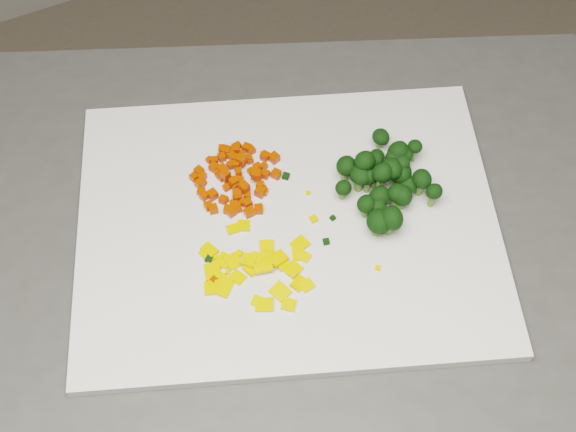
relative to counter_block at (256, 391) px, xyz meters
name	(u,v)px	position (x,y,z in m)	size (l,w,h in m)	color
counter_block	(256,391)	(0.00, 0.00, 0.00)	(0.91, 0.64, 0.90)	#444341
cutting_board	(288,224)	(0.06, 0.00, 0.46)	(0.47, 0.37, 0.01)	white
carrot_pile	(238,175)	(0.03, 0.08, 0.48)	(0.11, 0.11, 0.03)	#BF2902
pepper_pile	(258,260)	(0.00, -0.03, 0.47)	(0.12, 0.12, 0.02)	yellow
broccoli_pile	(383,173)	(0.17, 0.00, 0.49)	(0.13, 0.13, 0.06)	black
carrot_cube_0	(265,174)	(0.06, 0.07, 0.47)	(0.01, 0.01, 0.01)	#BF2902
carrot_cube_1	(202,177)	(-0.01, 0.10, 0.47)	(0.01, 0.01, 0.01)	#BF2902
carrot_cube_2	(264,191)	(0.05, 0.05, 0.47)	(0.01, 0.01, 0.01)	#BF2902
carrot_cube_3	(257,175)	(0.05, 0.07, 0.48)	(0.01, 0.01, 0.01)	#BF2902
carrot_cube_4	(223,200)	(0.00, 0.06, 0.47)	(0.01, 0.01, 0.01)	#BF2902
carrot_cube_5	(260,192)	(0.04, 0.05, 0.47)	(0.01, 0.01, 0.01)	#BF2902
carrot_cube_6	(230,152)	(0.04, 0.12, 0.47)	(0.01, 0.01, 0.01)	#BF2902
carrot_cube_7	(276,174)	(0.07, 0.07, 0.47)	(0.01, 0.01, 0.01)	#BF2902
carrot_cube_8	(265,156)	(0.07, 0.10, 0.47)	(0.01, 0.01, 0.01)	#BF2902
carrot_cube_9	(214,167)	(0.01, 0.11, 0.47)	(0.01, 0.01, 0.01)	#BF2902
carrot_cube_10	(217,172)	(0.01, 0.10, 0.47)	(0.01, 0.01, 0.01)	#BF2902
carrot_cube_11	(201,191)	(-0.02, 0.08, 0.47)	(0.01, 0.01, 0.01)	#BF2902
carrot_cube_12	(243,203)	(0.02, 0.05, 0.47)	(0.01, 0.01, 0.01)	#BF2902
carrot_cube_13	(203,182)	(-0.01, 0.09, 0.47)	(0.01, 0.01, 0.01)	#BF2902
carrot_cube_14	(239,163)	(0.04, 0.10, 0.47)	(0.01, 0.01, 0.01)	#BF2902
carrot_cube_15	(226,188)	(0.01, 0.07, 0.47)	(0.01, 0.01, 0.01)	#BF2902
carrot_cube_16	(247,148)	(0.06, 0.12, 0.47)	(0.01, 0.01, 0.01)	#BF2902
carrot_cube_17	(215,160)	(0.02, 0.12, 0.47)	(0.01, 0.01, 0.01)	#BF2902
carrot_cube_18	(251,171)	(0.05, 0.08, 0.47)	(0.01, 0.01, 0.01)	#BF2902
carrot_cube_19	(264,192)	(0.05, 0.05, 0.47)	(0.01, 0.01, 0.01)	#BF2902
carrot_cube_20	(257,167)	(0.06, 0.08, 0.47)	(0.01, 0.01, 0.01)	#BF2902
carrot_cube_21	(247,203)	(0.03, 0.04, 0.47)	(0.01, 0.01, 0.01)	#BF2902
carrot_cube_22	(241,160)	(0.04, 0.10, 0.48)	(0.01, 0.01, 0.01)	#BF2902
carrot_cube_23	(247,195)	(0.03, 0.05, 0.47)	(0.01, 0.01, 0.01)	#BF2902
carrot_cube_24	(227,180)	(0.02, 0.08, 0.47)	(0.01, 0.01, 0.01)	#BF2902
carrot_cube_25	(237,206)	(0.01, 0.05, 0.47)	(0.01, 0.01, 0.01)	#BF2902
carrot_cube_26	(221,178)	(0.01, 0.09, 0.47)	(0.01, 0.01, 0.01)	#BF2902
carrot_cube_27	(225,200)	(0.00, 0.06, 0.47)	(0.01, 0.01, 0.01)	#BF2902
carrot_cube_28	(236,164)	(0.03, 0.10, 0.47)	(0.01, 0.01, 0.01)	#BF2902
carrot_cube_29	(249,213)	(0.02, 0.03, 0.47)	(0.01, 0.01, 0.01)	#BF2902
carrot_cube_30	(256,174)	(0.05, 0.07, 0.48)	(0.01, 0.01, 0.01)	#BF2902
carrot_cube_31	(264,156)	(0.07, 0.10, 0.47)	(0.01, 0.01, 0.01)	#BF2902
carrot_cube_32	(250,160)	(0.05, 0.10, 0.47)	(0.01, 0.01, 0.01)	#BF2902
carrot_cube_33	(200,184)	(-0.01, 0.09, 0.47)	(0.01, 0.01, 0.01)	#BF2902
carrot_cube_34	(234,185)	(0.02, 0.07, 0.47)	(0.01, 0.01, 0.01)	#BF2902
carrot_cube_35	(238,146)	(0.05, 0.12, 0.47)	(0.01, 0.01, 0.01)	#BF2902
carrot_cube_36	(199,171)	(-0.01, 0.11, 0.47)	(0.01, 0.01, 0.01)	#BF2902
carrot_cube_37	(222,170)	(0.02, 0.10, 0.47)	(0.01, 0.01, 0.01)	#BF2902
carrot_cube_38	(277,175)	(0.07, 0.06, 0.47)	(0.01, 0.01, 0.01)	#BF2902
carrot_cube_39	(264,166)	(0.06, 0.08, 0.47)	(0.01, 0.01, 0.01)	#BF2902
carrot_cube_40	(213,209)	(-0.01, 0.05, 0.47)	(0.01, 0.01, 0.01)	#BF2902
carrot_cube_41	(234,182)	(0.02, 0.07, 0.47)	(0.01, 0.01, 0.01)	#BF2902
carrot_cube_42	(231,165)	(0.03, 0.10, 0.47)	(0.01, 0.01, 0.01)	#BF2902
carrot_cube_43	(226,175)	(0.02, 0.08, 0.48)	(0.01, 0.01, 0.01)	#BF2902
carrot_cube_44	(194,177)	(-0.02, 0.10, 0.47)	(0.01, 0.01, 0.01)	#BF2902
carrot_cube_45	(259,209)	(0.03, 0.03, 0.47)	(0.01, 0.01, 0.01)	#BF2902
carrot_cube_46	(235,181)	(0.02, 0.08, 0.47)	(0.01, 0.01, 0.01)	#BF2902
carrot_cube_47	(212,195)	(-0.01, 0.07, 0.47)	(0.01, 0.01, 0.01)	#BF2902
carrot_cube_48	(260,185)	(0.05, 0.06, 0.47)	(0.01, 0.01, 0.01)	#BF2902
carrot_cube_49	(249,159)	(0.05, 0.10, 0.47)	(0.01, 0.01, 0.01)	#BF2902
carrot_cube_50	(274,158)	(0.08, 0.09, 0.47)	(0.01, 0.01, 0.01)	#BF2902
carrot_cube_51	(235,207)	(0.01, 0.04, 0.47)	(0.01, 0.01, 0.01)	#BF2902
carrot_cube_52	(242,154)	(0.05, 0.11, 0.47)	(0.01, 0.01, 0.01)	#BF2902
carrot_cube_53	(228,210)	(0.00, 0.04, 0.47)	(0.01, 0.01, 0.01)	#BF2902
carrot_cube_54	(251,150)	(0.06, 0.11, 0.47)	(0.01, 0.01, 0.01)	#BF2902
carrot_cube_55	(256,169)	(0.05, 0.08, 0.47)	(0.01, 0.01, 0.01)	#BF2902
carrot_cube_56	(237,194)	(0.02, 0.06, 0.47)	(0.01, 0.01, 0.01)	#BF2902
carrot_cube_57	(238,197)	(0.02, 0.06, 0.47)	(0.01, 0.01, 0.01)	#BF2902
carrot_cube_58	(239,181)	(0.03, 0.07, 0.47)	(0.01, 0.01, 0.01)	#BF2902
carrot_cube_59	(238,208)	(0.01, 0.04, 0.47)	(0.01, 0.01, 0.01)	#BF2902
carrot_cube_60	(230,155)	(0.04, 0.12, 0.47)	(0.01, 0.01, 0.01)	#BF2902
carrot_cube_61	(250,212)	(0.02, 0.03, 0.47)	(0.01, 0.01, 0.01)	#BF2902
carrot_cube_62	(244,187)	(0.03, 0.06, 0.48)	(0.01, 0.01, 0.01)	#BF2902
carrot_cube_63	(243,162)	(0.04, 0.09, 0.47)	(0.01, 0.01, 0.01)	#BF2902
carrot_cube_64	(222,149)	(0.03, 0.13, 0.47)	(0.01, 0.01, 0.01)	#BF2902
carrot_cube_65	(259,209)	(0.03, 0.03, 0.47)	(0.01, 0.01, 0.01)	#BF2902
carrot_cube_66	(218,175)	(0.01, 0.09, 0.47)	(0.01, 0.01, 0.01)	#BF2902
carrot_cube_67	(234,157)	(0.04, 0.11, 0.47)	(0.01, 0.01, 0.01)	#BF2902
carrot_cube_68	(209,160)	(0.01, 0.12, 0.47)	(0.01, 0.01, 0.01)	#BF2902
carrot_cube_69	(238,172)	(0.03, 0.08, 0.47)	(0.01, 0.01, 0.01)	#BF2902
carrot_cube_70	(204,196)	(-0.02, 0.07, 0.47)	(0.01, 0.01, 0.01)	#BF2902
carrot_cube_71	(222,157)	(0.02, 0.12, 0.47)	(0.01, 0.01, 0.01)	#BF2902
carrot_cube_72	(236,149)	(0.04, 0.12, 0.47)	(0.01, 0.01, 0.01)	#BF2902
carrot_cube_73	(226,151)	(0.03, 0.12, 0.47)	(0.01, 0.01, 0.01)	#BF2902
carrot_cube_74	(208,206)	(-0.02, 0.06, 0.47)	(0.01, 0.01, 0.01)	#BF2902
carrot_cube_75	(231,212)	(0.00, 0.04, 0.47)	(0.01, 0.01, 0.01)	#BF2902
pepper_chunk_0	(307,285)	(0.04, -0.08, 0.46)	(0.01, 0.01, 0.00)	yellow
pepper_chunk_1	(243,226)	(0.01, 0.02, 0.46)	(0.01, 0.01, 0.00)	yellow
pepper_chunk_2	(238,277)	(-0.02, -0.04, 0.46)	(0.02, 0.01, 0.00)	yellow
pepper_chunk_3	(223,288)	(-0.04, -0.04, 0.46)	(0.02, 0.02, 0.00)	yellow
pepper_chunk_4	(268,257)	(0.02, -0.03, 0.47)	(0.01, 0.02, 0.00)	yellow
pepper_chunk_5	(210,250)	(-0.04, 0.01, 0.47)	(0.02, 0.01, 0.01)	yellow
pepper_chunk_6	(263,261)	(0.01, -0.03, 0.46)	(0.02, 0.01, 0.00)	yellow
pepper_chunk_7	(293,270)	(0.03, -0.06, 0.46)	(0.02, 0.02, 0.00)	yellow
pepper_chunk_8	(300,244)	(0.06, -0.03, 0.46)	(0.02, 0.02, 0.00)	yellow
pepper_chunk_9	(258,262)	(0.00, -0.03, 0.47)	(0.02, 0.01, 0.00)	yellow
pepper_chunk_10	(224,261)	(-0.03, -0.01, 0.46)	(0.02, 0.01, 0.00)	yellow
pepper_chunk_11	(233,261)	(-0.02, -0.02, 0.46)	(0.02, 0.02, 0.00)	yellow
pepper_chunk_12	(258,260)	(0.00, -0.03, 0.47)	(0.02, 0.02, 0.01)	yellow
pepper_chunk_13	(209,255)	(-0.04, 0.00, 0.46)	(0.02, 0.01, 0.00)	yellow
pepper_chunk_14	(267,247)	(0.02, -0.02, 0.46)	(0.02, 0.02, 0.00)	yellow
pepper_chunk_15	(222,260)	(-0.03, -0.01, 0.46)	(0.02, 0.01, 0.00)	yellow
pepper_chunk_16	(289,305)	(0.01, -0.09, 0.46)	(0.01, 0.01, 0.00)	yellow
pepper_chunk_17	(298,253)	(0.05, -0.04, 0.46)	(0.02, 0.01, 0.00)	yellow
pepper_chunk_18	(254,267)	(0.00, -0.03, 0.47)	(0.02, 0.02, 0.00)	yellow
pepper_chunk_19	(278,258)	(0.02, -0.04, 0.47)	(0.02, 0.02, 0.00)	yellow
pepper_chunk_20	(280,292)	(0.01, -0.07, 0.47)	(0.02, 0.02, 0.01)	yellow
pepper_chunk_21	(303,256)	(0.05, -0.05, 0.46)	(0.02, 0.01, 0.00)	yellow
pepper_chunk_22	(264,305)	(-0.01, -0.08, 0.47)	(0.02, 0.02, 0.00)	yellow
pepper_chunk_23	(253,259)	(0.00, -0.03, 0.47)	(0.02, 0.01, 0.00)	yellow
pepper_chunk_24	(249,260)	(-0.01, -0.03, 0.47)	(0.02, 0.01, 0.01)	yellow
pepper_chunk_25	(215,283)	(-0.05, -0.03, 0.46)	(0.02, 0.01, 0.00)	yellow
pepper_chunk_26	(222,281)	(-0.04, -0.04, 0.46)	(0.02, 0.01, 0.00)	yellow
pepper_chunk_27	(284,265)	(0.03, -0.05, 0.47)	(0.01, 0.01, 0.01)	yellow
pepper_chunk_28	(212,288)	(-0.05, -0.04, 0.47)	(0.02, 0.02, 0.00)	yellow
pepper_chunk_29	(258,302)	(-0.02, -0.08, 0.46)	(0.01, 0.01, 0.00)	yellow
pepper_chunk_30	(234,229)	(0.00, 0.02, 0.46)	(0.02, 0.01, 0.00)	yellow
pepper_chunk_31	(213,271)	(-0.04, -0.02, 0.47)	(0.02, 0.02, 0.00)	yellow
pepper_chunk_32	(263,268)	(0.01, -0.04, 0.47)	(0.02, 0.01, 0.01)	yellow
pepper_chunk_33	(299,283)	(0.03, -0.07, 0.46)	(0.02, 0.01, 0.00)	yellow
broccoli_floret_0	(401,166)	(0.20, 0.00, 0.49)	(0.02, 0.02, 0.03)	black
broccoli_floret_1	(413,152)	(0.23, 0.02, 0.48)	(0.02, 0.02, 0.03)	black
broccoli_floret_2	(407,187)	(0.20, -0.02, 0.48)	(0.03, 0.03, 0.03)	black
broccoli_floret_3	(432,196)	(0.21, -0.05, 0.48)	(0.03, 0.03, 0.03)	black
broccoli_floret_4	(368,176)	(0.16, 0.01, 0.48)	(0.02, 0.02, 0.03)	black
broccoli_floret_5	(400,199)	(0.18, -0.03, 0.48)	(0.03, 0.03, 0.03)	black
broccoli_floret_6	(343,191)	(0.13, 0.01, 0.48)	(0.03, 0.03, 0.03)	black
broccoli_floret_7	(365,207)	(0.14, -0.03, 0.48)	(0.03, 0.03, 0.03)	black
broccoli_floret_8	(363,166)	(0.16, 0.02, 0.49)	(0.03, 0.03, 0.04)	black
broccoli_floret_9	(375,178)	(0.17, 0.00, 0.48)	(0.03, 0.03, 0.03)	black
broccoli_floret_10	(399,176)	(0.19, -0.01, 0.48)	(0.04, 0.04, 0.04)	black
broccoli_floret_11	(392,161)	(0.20, 0.02, 0.48)	(0.03, 0.03, 0.03)	black
broccoli_floret_12	(378,199)	(0.16, -0.02, 0.48)	(0.04, 0.04, 0.03)	black
broccoli_floret_13	(377,224)	(0.14, -0.05, 0.48)	(0.04, 0.04, 0.03)	black
broccoli_floret_14	(380,140)	(0.20, 0.05, 0.48)	(0.03, 0.03, 0.03)	black
broccoli_floret_15	(345,170)	(0.14, 0.03, 0.48)	(0.03, 0.03, 0.03)	black
broccoli_floret_16	(376,161)	(0.18, 0.03, 0.48)	(0.02, 0.02, 0.03)	black
broccoli_floret_17	(390,172)	(0.18, -0.01, 0.49)	(0.03, 0.03, 0.03)	black
broccoli_floret_18	(420,184)	(0.21, -0.03, 0.48)	(0.03, 0.03, 0.04)	black
broccoli_floret_19	(396,198)	(0.18, -0.03, 0.48)	(0.03, 0.03, 0.03)	black
broccoli_floret_20	(390,223)	(0.15, -0.06, 0.48)	(0.04, 0.04, 0.04)	black
broccoli_floret_21	(381,177)	(0.17, -0.01, 0.50)	(0.03, 0.03, 0.04)	black
broccoli_floret_22	(374,161)	(0.18, 0.02, 0.49)	(0.02, 0.02, 0.03)	black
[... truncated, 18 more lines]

